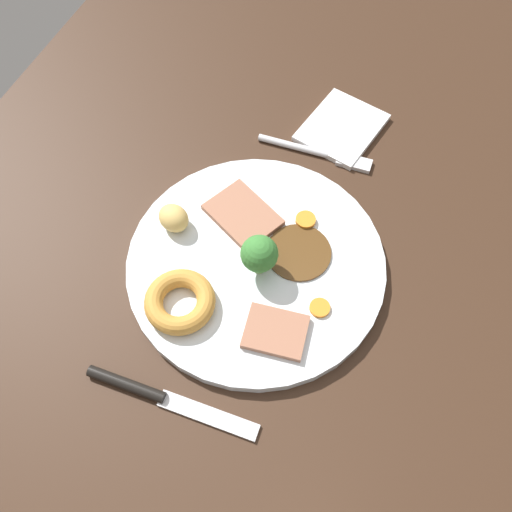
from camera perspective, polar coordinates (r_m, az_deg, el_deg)
dining_table at (r=65.26cm, az=0.19°, el=1.34°), size 120.00×84.00×3.60cm
dinner_plate at (r=61.04cm, az=-0.00°, el=-0.79°), size 29.53×29.53×1.40cm
gravy_pool at (r=60.97cm, az=4.59°, el=0.41°), size 7.49×7.49×0.30cm
meat_slice_main at (r=63.20cm, az=-1.43°, el=4.42°), size 9.20×10.16×0.80cm
meat_slice_under at (r=56.35cm, az=2.11°, el=-8.11°), size 5.78×6.98×0.80cm
yorkshire_pudding at (r=57.56cm, az=-8.16°, el=-4.86°), size 7.68×7.68×2.04cm
roast_potato_left at (r=62.40cm, az=-8.82°, el=4.04°), size 4.46×4.79×2.93cm
carrot_coin_front at (r=57.98cm, az=6.85°, el=-5.53°), size 2.25×2.25×0.43cm
carrot_coin_back at (r=63.13cm, az=5.34°, el=3.85°), size 2.38×2.38×0.66cm
broccoli_floret at (r=57.11cm, az=0.36°, el=0.18°), size 4.14×4.14×5.41cm
fork at (r=71.27cm, az=6.65°, el=10.94°), size 2.19×15.30×0.90cm
knife at (r=56.54cm, az=-10.66°, el=-14.48°), size 1.99×18.53×1.20cm
folded_napkin at (r=74.60cm, az=9.17°, el=13.42°), size 12.79×11.32×0.80cm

